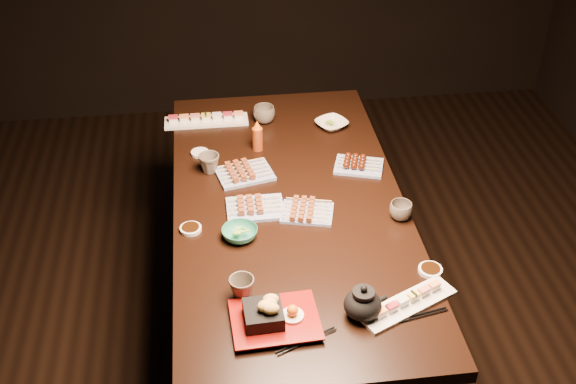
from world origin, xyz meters
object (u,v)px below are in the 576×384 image
object	(u,v)px
condiment_bottle	(257,135)
edamame_bowl_green	(240,233)
yakitori_plate_right	(307,209)
teacup_near_left	(242,288)
teapot	(363,301)
sushi_platter_near	(408,301)
teacup_far_right	(264,114)
dining_table	(289,275)
sushi_platter_far	(206,118)
teacup_far_left	(209,163)
yakitori_plate_left	(245,170)
tempura_tray	(275,312)
edamame_bowl_cream	(332,124)
teacup_mid_right	(401,211)
yakitori_plate_center	(255,204)

from	to	relation	value
condiment_bottle	edamame_bowl_green	bearing A→B (deg)	-101.37
yakitori_plate_right	teacup_near_left	distance (m)	0.50
edamame_bowl_green	teapot	world-z (taller)	teapot
sushi_platter_near	yakitori_plate_right	xyz separation A→B (m)	(-0.25, 0.53, 0.00)
edamame_bowl_green	teacup_far_right	bearing A→B (deg)	78.31
dining_table	teacup_near_left	xyz separation A→B (m)	(-0.22, -0.50, 0.41)
sushi_platter_far	dining_table	bearing A→B (deg)	114.44
sushi_platter_far	teacup_far_left	bearing A→B (deg)	90.29
teacup_far_left	yakitori_plate_left	bearing A→B (deg)	-17.78
yakitori_plate_right	tempura_tray	bearing A→B (deg)	-94.36
yakitori_plate_left	edamame_bowl_cream	xyz separation A→B (m)	(0.42, 0.34, -0.01)
teacup_near_left	teacup_far_left	bearing A→B (deg)	95.98
teacup_mid_right	teacup_far_right	size ratio (longest dim) A/B	0.88
yakitori_plate_right	teacup_far_left	xyz separation A→B (m)	(-0.36, 0.34, 0.02)
teacup_mid_right	teacup_far_right	distance (m)	0.90
teacup_near_left	teacup_mid_right	xyz separation A→B (m)	(0.63, 0.35, -0.01)
teacup_far_left	teacup_near_left	bearing A→B (deg)	-84.02
yakitori_plate_left	edamame_bowl_green	world-z (taller)	yakitori_plate_left
yakitori_plate_right	teacup_near_left	world-z (taller)	teacup_near_left
condiment_bottle	yakitori_plate_right	bearing A→B (deg)	-73.44
teacup_far_right	edamame_bowl_cream	bearing A→B (deg)	-16.31
teacup_mid_right	dining_table	bearing A→B (deg)	160.45
sushi_platter_near	yakitori_plate_center	size ratio (longest dim) A/B	1.59
edamame_bowl_green	teapot	xyz separation A→B (m)	(0.36, -0.44, 0.04)
sushi_platter_far	teapot	world-z (taller)	teapot
dining_table	condiment_bottle	xyz separation A→B (m)	(-0.09, 0.41, 0.45)
sushi_platter_far	tempura_tray	xyz separation A→B (m)	(0.17, -1.30, 0.03)
tempura_tray	teacup_far_left	size ratio (longest dim) A/B	3.21
dining_table	tempura_tray	bearing A→B (deg)	-106.16
tempura_tray	sushi_platter_far	bearing A→B (deg)	95.05
dining_table	tempura_tray	distance (m)	0.77
sushi_platter_near	teacup_near_left	bearing A→B (deg)	142.75
edamame_bowl_cream	tempura_tray	bearing A→B (deg)	-108.21
yakitori_plate_right	edamame_bowl_cream	xyz separation A→B (m)	(0.21, 0.63, -0.01)
teacup_mid_right	edamame_bowl_green	bearing A→B (deg)	-176.02
tempura_tray	teacup_mid_right	bearing A→B (deg)	39.88
dining_table	teacup_far_left	world-z (taller)	teacup_far_left
edamame_bowl_green	teapot	bearing A→B (deg)	-50.63
edamame_bowl_green	teacup_far_right	distance (m)	0.85
sushi_platter_near	yakitori_plate_left	world-z (taller)	yakitori_plate_left
edamame_bowl_green	yakitori_plate_center	bearing A→B (deg)	66.20
yakitori_plate_center	tempura_tray	world-z (taller)	tempura_tray
teacup_near_left	dining_table	bearing A→B (deg)	65.90
edamame_bowl_cream	yakitori_plate_center	bearing A→B (deg)	-124.53
teacup_far_left	condiment_bottle	xyz separation A→B (m)	(0.21, 0.15, 0.03)
sushi_platter_far	teacup_near_left	distance (m)	1.17
yakitori_plate_center	yakitori_plate_left	size ratio (longest dim) A/B	0.99
teapot	edamame_bowl_green	bearing A→B (deg)	123.85
edamame_bowl_cream	teacup_mid_right	distance (m)	0.71
teacup_far_left	condiment_bottle	size ratio (longest dim) A/B	0.62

